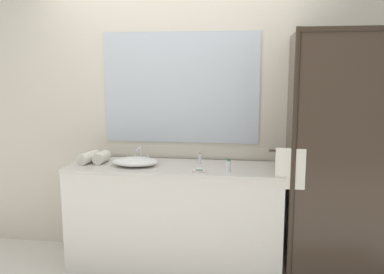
{
  "coord_description": "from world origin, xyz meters",
  "views": [
    {
      "loc": [
        0.61,
        -3.24,
        1.67
      ],
      "look_at": [
        0.15,
        0.0,
        1.15
      ],
      "focal_mm": 37.28,
      "sensor_mm": 36.0,
      "label": 1
    }
  ],
  "objects": [
    {
      "name": "wall_back_with_mirror",
      "position": [
        0.0,
        0.34,
        1.31
      ],
      "size": [
        4.4,
        0.06,
        2.6
      ],
      "color": "beige",
      "rests_on": "ground_plane"
    },
    {
      "name": "ground_plane",
      "position": [
        0.0,
        0.0,
        0.0
      ],
      "size": [
        8.0,
        8.0,
        0.0
      ],
      "primitive_type": "plane",
      "color": "silver"
    },
    {
      "name": "faucet",
      "position": [
        -0.33,
        0.12,
        0.95
      ],
      "size": [
        0.17,
        0.15,
        0.13
      ],
      "color": "silver",
      "rests_on": "vanity_cabinet"
    },
    {
      "name": "rolled_towel_near_edge",
      "position": [
        -0.76,
        -0.0,
        0.95
      ],
      "size": [
        0.15,
        0.24,
        0.1
      ],
      "primitive_type": "cylinder",
      "rotation": [
        1.57,
        0.0,
        -0.22
      ],
      "color": "silver",
      "rests_on": "vanity_cabinet"
    },
    {
      "name": "shower_enclosure",
      "position": [
        1.28,
        -0.19,
        1.03
      ],
      "size": [
        1.2,
        0.59,
        2.0
      ],
      "color": "#2D2319",
      "rests_on": "ground_plane"
    },
    {
      "name": "rolled_towel_middle",
      "position": [
        -0.65,
        0.02,
        0.95
      ],
      "size": [
        0.11,
        0.19,
        0.1
      ],
      "primitive_type": "cylinder",
      "rotation": [
        1.57,
        0.0,
        -0.05
      ],
      "color": "silver",
      "rests_on": "vanity_cabinet"
    },
    {
      "name": "amenity_bottle_body_wash",
      "position": [
        0.2,
        0.1,
        0.95
      ],
      "size": [
        0.02,
        0.02,
        0.1
      ],
      "color": "silver",
      "rests_on": "vanity_cabinet"
    },
    {
      "name": "vanity_cabinet",
      "position": [
        0.0,
        0.01,
        0.45
      ],
      "size": [
        1.8,
        0.58,
        0.9
      ],
      "color": "silver",
      "rests_on": "ground_plane"
    },
    {
      "name": "soap_dish",
      "position": [
        0.23,
        -0.18,
        0.91
      ],
      "size": [
        0.1,
        0.07,
        0.04
      ],
      "color": "silver",
      "rests_on": "vanity_cabinet"
    },
    {
      "name": "sink_basin",
      "position": [
        -0.33,
        -0.04,
        0.94
      ],
      "size": [
        0.4,
        0.29,
        0.07
      ],
      "primitive_type": "ellipsoid",
      "color": "white",
      "rests_on": "vanity_cabinet"
    },
    {
      "name": "amenity_bottle_conditioner",
      "position": [
        0.46,
        -0.13,
        0.95
      ],
      "size": [
        0.03,
        0.03,
        0.1
      ],
      "color": "silver",
      "rests_on": "vanity_cabinet"
    }
  ]
}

